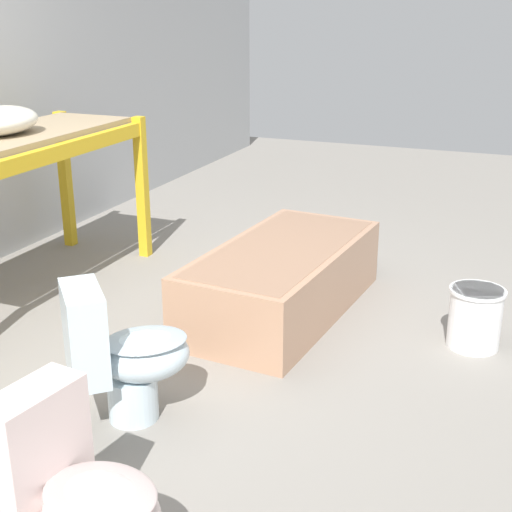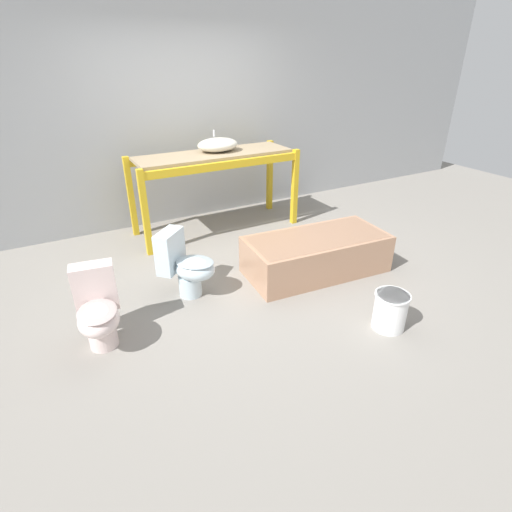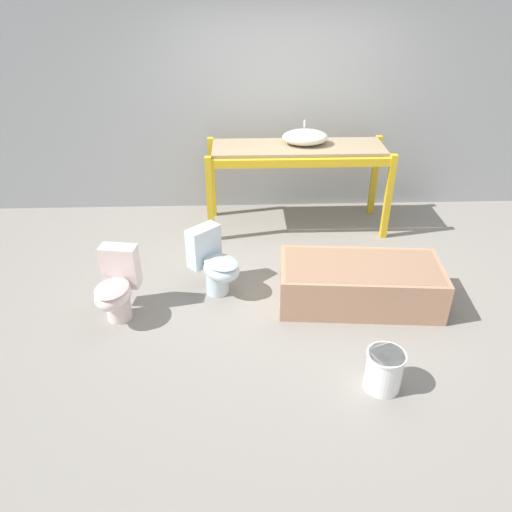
% 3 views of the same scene
% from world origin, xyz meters
% --- Properties ---
extents(ground_plane, '(12.00, 12.00, 0.00)m').
position_xyz_m(ground_plane, '(0.00, 0.00, 0.00)').
color(ground_plane, gray).
extents(shelving_rack, '(2.08, 0.73, 1.01)m').
position_xyz_m(shelving_rack, '(0.16, 1.12, 0.86)').
color(shelving_rack, gold).
rests_on(shelving_rack, ground_plane).
extents(sink_basin, '(0.52, 0.38, 0.25)m').
position_xyz_m(sink_basin, '(0.24, 1.17, 1.09)').
color(sink_basin, silver).
rests_on(sink_basin, shelving_rack).
extents(bathtub_main, '(1.54, 0.81, 0.41)m').
position_xyz_m(bathtub_main, '(0.60, -0.48, 0.23)').
color(bathtub_main, tan).
rests_on(bathtub_main, ground_plane).
extents(toilet_near, '(0.59, 0.60, 0.64)m').
position_xyz_m(toilet_near, '(-0.77, -0.25, 0.32)').
color(toilet_near, silver).
rests_on(toilet_near, ground_plane).
extents(toilet_far, '(0.39, 0.56, 0.64)m').
position_xyz_m(toilet_far, '(-1.62, -0.62, 0.32)').
color(toilet_far, silver).
rests_on(toilet_far, ground_plane).
extents(bucket_white, '(0.29, 0.29, 0.33)m').
position_xyz_m(bucket_white, '(0.55, -1.58, 0.17)').
color(bucket_white, white).
rests_on(bucket_white, ground_plane).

